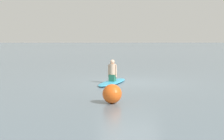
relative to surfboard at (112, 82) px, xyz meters
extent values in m
plane|color=slate|center=(0.20, -0.73, -0.04)|extent=(400.00, 400.00, 0.00)
ellipsoid|color=#339EC6|center=(0.00, 0.00, 0.00)|extent=(2.82, 1.66, 0.09)
cube|color=#26664C|center=(0.00, 0.00, 0.18)|extent=(0.36, 0.33, 0.28)
cylinder|color=#D6AD8E|center=(0.00, 0.00, 0.53)|extent=(0.34, 0.34, 0.46)
sphere|color=#D6AD8E|center=(0.00, 0.00, 0.85)|extent=(0.18, 0.18, 0.18)
cylinder|color=#D6AD8E|center=(-0.06, -0.15, 0.47)|extent=(0.10, 0.10, 0.51)
cylinder|color=#D6AD8E|center=(0.06, 0.15, 0.47)|extent=(0.10, 0.10, 0.51)
sphere|color=#E55919|center=(-4.38, 0.20, 0.23)|extent=(0.55, 0.55, 0.55)
camera|label=1|loc=(-13.61, 0.61, 1.76)|focal=52.90mm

